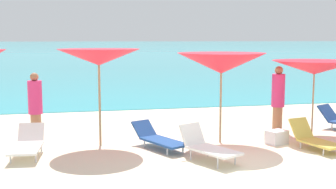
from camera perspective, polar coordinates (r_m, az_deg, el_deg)
The scene contains 12 objects.
ground_plane at distance 18.99m, azimuth -1.15°, elevation -1.08°, with size 50.00×100.00×0.30m, color beige.
ocean_water at distance 235.82m, azimuth -11.64°, elevation 6.50°, with size 650.00×440.00×0.02m, color #2DADBC.
umbrella_1 at distance 10.64m, azimuth -9.03°, elevation 4.81°, with size 2.03×2.03×2.37m.
umbrella_2 at distance 10.92m, azimuth 6.97°, elevation 4.07°, with size 2.29×2.29×2.27m.
umbrella_3 at distance 12.32m, azimuth 18.59°, elevation 3.36°, with size 2.41×2.41×2.03m.
lounge_chair_1 at distance 9.47m, azimuth 5.19°, elevation -6.72°, with size 1.15×1.53×0.73m.
lounge_chair_2 at distance 10.49m, azimuth -1.25°, elevation -5.72°, with size 1.20×1.74×0.57m.
lounge_chair_4 at distance 10.29m, azimuth -17.89°, elevation -6.15°, with size 0.71×1.50×0.64m.
lounge_chair_6 at distance 10.97m, azimuth 18.56°, elevation -5.45°, with size 0.84×1.46×0.66m.
beachgoer_0 at distance 11.87m, azimuth -16.95°, elevation -1.24°, with size 0.36×0.36×1.74m.
beachgoer_1 at distance 12.65m, azimuth 14.18°, elevation -0.34°, with size 0.36×0.36×1.85m.
cooler_box at distance 11.28m, azimuth 14.02°, elevation -5.43°, with size 0.50×0.36×0.34m, color white.
Camera 1 is at (-3.68, -8.42, 2.61)m, focal length 46.65 mm.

